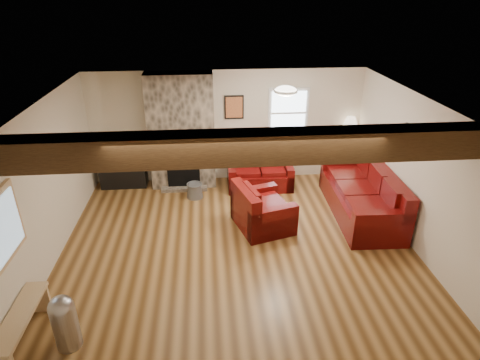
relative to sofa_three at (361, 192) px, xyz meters
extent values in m
plane|color=brown|center=(-2.48, -0.88, -0.47)|extent=(8.00, 8.00, 0.00)
plane|color=silver|center=(-2.48, -0.88, 2.03)|extent=(8.00, 8.00, 0.00)
plane|color=beige|center=(-2.48, 1.87, 0.78)|extent=(8.00, 0.00, 8.00)
plane|color=beige|center=(-2.48, -3.63, 0.78)|extent=(8.00, 0.00, 8.00)
plane|color=beige|center=(-5.48, -0.88, 0.78)|extent=(0.00, 7.50, 7.50)
plane|color=beige|center=(0.52, -0.88, 0.78)|extent=(0.00, 7.50, 7.50)
cube|color=#331E0F|center=(-2.48, -2.13, 1.84)|extent=(6.00, 0.36, 0.38)
cube|color=#363129|center=(-3.48, 1.62, 0.78)|extent=(1.40, 0.50, 2.50)
cube|color=black|center=(-3.48, 1.37, -0.02)|extent=(0.70, 0.06, 0.90)
cube|color=#363129|center=(-3.48, 1.32, -0.43)|extent=(1.00, 0.25, 0.08)
cylinder|color=#452716|center=(-2.02, 0.00, -0.45)|extent=(0.58, 0.58, 0.04)
cylinder|color=#452716|center=(-2.02, 0.00, -0.28)|extent=(0.31, 0.31, 0.38)
cylinder|color=silver|center=(-2.02, 0.00, -0.06)|extent=(0.87, 0.87, 0.02)
cube|color=maroon|center=(-2.02, 0.00, -0.04)|extent=(0.24, 0.17, 0.03)
cube|color=black|center=(-4.82, 1.65, -0.23)|extent=(0.99, 0.40, 0.50)
imported|color=black|center=(-4.82, 1.65, 0.24)|extent=(0.77, 0.10, 0.44)
cylinder|color=tan|center=(0.26, 1.67, -0.46)|extent=(0.26, 0.26, 0.03)
cylinder|color=tan|center=(0.26, 1.67, 0.18)|extent=(0.03, 0.03, 1.31)
cone|color=beige|center=(0.26, 1.67, 0.85)|extent=(0.37, 0.37, 0.26)
camera|label=1|loc=(-2.94, -6.65, 3.60)|focal=30.00mm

